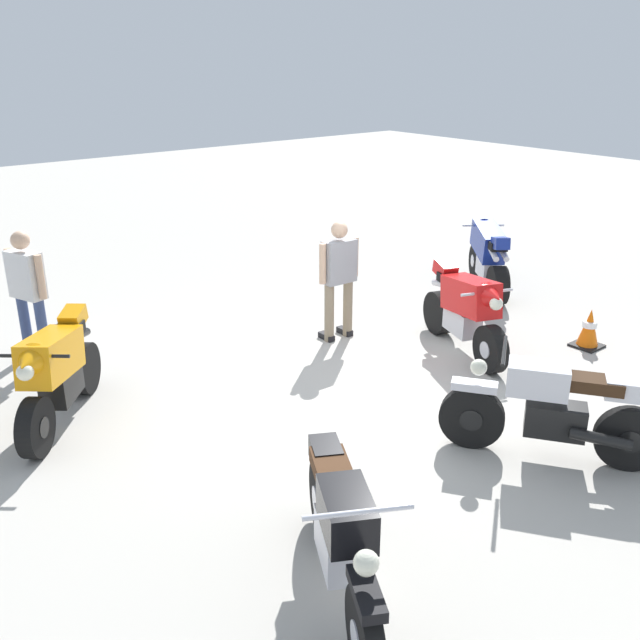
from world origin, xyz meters
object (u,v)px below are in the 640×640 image
(person_in_white_shirt, at_px, (28,288))
(person_in_gray_shirt, at_px, (339,274))
(motorcycle_red_sportbike, at_px, (466,309))
(traffic_cone, at_px, (589,328))
(motorcycle_black_cruiser, at_px, (342,535))
(motorcycle_silver_cruiser, at_px, (552,410))
(motorcycle_orange_sportbike, at_px, (57,371))
(motorcycle_blue_sportbike, at_px, (488,255))

(person_in_white_shirt, relative_size, person_in_gray_shirt, 1.03)
(motorcycle_red_sportbike, relative_size, traffic_cone, 3.56)
(motorcycle_black_cruiser, distance_m, person_in_gray_shirt, 4.88)
(motorcycle_black_cruiser, height_order, motorcycle_silver_cruiser, same)
(person_in_white_shirt, xyz_separation_m, traffic_cone, (-5.86, 4.22, -0.70))
(motorcycle_black_cruiser, relative_size, person_in_gray_shirt, 1.16)
(motorcycle_black_cruiser, bearing_deg, motorcycle_orange_sportbike, -141.54)
(motorcycle_blue_sportbike, bearing_deg, motorcycle_red_sportbike, 159.69)
(motorcycle_blue_sportbike, bearing_deg, traffic_cone, -162.46)
(person_in_gray_shirt, xyz_separation_m, traffic_cone, (-2.40, 2.32, -0.66))
(motorcycle_silver_cruiser, xyz_separation_m, person_in_gray_shirt, (-0.38, -3.58, 0.40))
(person_in_gray_shirt, height_order, traffic_cone, person_in_gray_shirt)
(motorcycle_black_cruiser, distance_m, motorcycle_red_sportbike, 4.74)
(motorcycle_black_cruiser, relative_size, motorcycle_orange_sportbike, 1.17)
(motorcycle_black_cruiser, relative_size, motorcycle_red_sportbike, 1.00)
(motorcycle_red_sportbike, xyz_separation_m, person_in_gray_shirt, (0.99, -1.38, 0.33))
(person_in_white_shirt, bearing_deg, person_in_gray_shirt, 130.92)
(person_in_white_shirt, xyz_separation_m, person_in_gray_shirt, (-3.45, 1.90, -0.03))
(motorcycle_orange_sportbike, bearing_deg, person_in_white_shirt, -150.27)
(motorcycle_silver_cruiser, bearing_deg, motorcycle_red_sportbike, -66.64)
(motorcycle_orange_sportbike, bearing_deg, traffic_cone, 108.81)
(motorcycle_orange_sportbike, height_order, motorcycle_blue_sportbike, same)
(motorcycle_black_cruiser, height_order, traffic_cone, motorcycle_black_cruiser)
(person_in_white_shirt, bearing_deg, traffic_cone, 123.94)
(traffic_cone, bearing_deg, motorcycle_orange_sportbike, -21.19)
(motorcycle_silver_cruiser, relative_size, person_in_white_shirt, 1.06)
(motorcycle_red_sportbike, xyz_separation_m, traffic_cone, (-1.42, 0.95, -0.33))
(motorcycle_black_cruiser, distance_m, motorcycle_silver_cruiser, 2.75)
(motorcycle_orange_sportbike, distance_m, motorcycle_silver_cruiser, 5.00)
(motorcycle_red_sportbike, height_order, motorcycle_blue_sportbike, same)
(motorcycle_red_sportbike, relative_size, person_in_white_shirt, 1.13)
(motorcycle_orange_sportbike, xyz_separation_m, person_in_gray_shirt, (-3.78, 0.08, 0.33))
(motorcycle_black_cruiser, height_order, motorcycle_blue_sportbike, motorcycle_blue_sportbike)
(person_in_white_shirt, distance_m, person_in_gray_shirt, 3.94)
(motorcycle_black_cruiser, relative_size, traffic_cone, 3.57)
(motorcycle_red_sportbike, relative_size, motorcycle_blue_sportbike, 1.13)
(motorcycle_black_cruiser, bearing_deg, person_in_gray_shirt, 168.64)
(motorcycle_red_sportbike, bearing_deg, motorcycle_silver_cruiser, -10.68)
(motorcycle_orange_sportbike, relative_size, motorcycle_red_sportbike, 0.86)
(motorcycle_orange_sportbike, bearing_deg, motorcycle_silver_cruiser, 82.92)
(motorcycle_blue_sportbike, bearing_deg, motorcycle_silver_cruiser, 172.42)
(traffic_cone, bearing_deg, motorcycle_blue_sportbike, -109.82)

